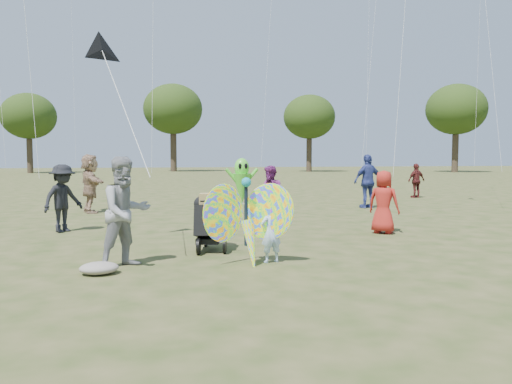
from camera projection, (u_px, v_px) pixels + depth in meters
ground at (289, 265)px, 8.19m from camera, size 160.00×160.00×0.00m
child_girl at (271, 233)px, 8.33m from camera, size 0.40×0.30×1.00m
adult_man at (126, 212)px, 7.97m from camera, size 1.08×1.01×1.78m
grey_bag at (99, 268)px, 7.52m from camera, size 0.58×0.47×0.18m
crowd_a at (384, 202)px, 11.51m from camera, size 0.83×0.84×1.46m
crowd_b at (63, 198)px, 11.72m from camera, size 1.15×1.15×1.60m
crowd_c at (368, 181)px, 17.28m from camera, size 1.15×0.62×1.87m
crowd_d at (90, 183)px, 15.79m from camera, size 0.98×1.81×1.87m
crowd_e at (271, 194)px, 13.29m from camera, size 0.81×0.91×1.54m
crowd_h at (416, 181)px, 21.66m from camera, size 0.93×0.54×1.50m
jogging_stroller at (209, 218)px, 9.41m from camera, size 0.67×1.12×1.09m
butterfly_kite at (248, 222)px, 8.14m from camera, size 1.74×0.75×1.64m
delta_kite_rig at (102, 51)px, 9.88m from camera, size 1.31×2.53×2.88m
alien_kite at (242, 184)px, 15.01m from camera, size 1.12×0.69×1.74m
tree_line at (196, 108)px, 52.22m from camera, size 91.78×33.60×10.79m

